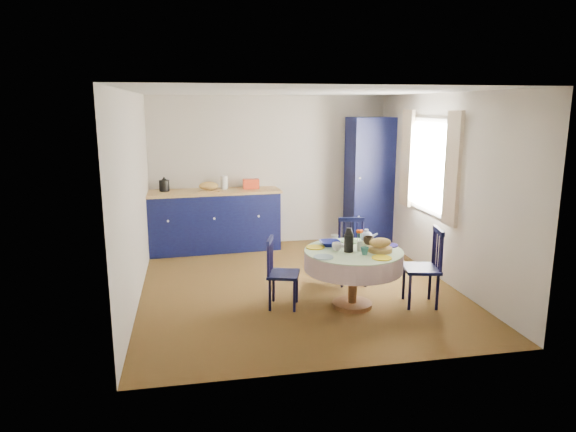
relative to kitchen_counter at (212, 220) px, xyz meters
name	(u,v)px	position (x,y,z in m)	size (l,w,h in m)	color
floor	(296,285)	(1.00, -1.96, -0.51)	(4.50, 4.50, 0.00)	black
ceiling	(297,92)	(1.00, -1.96, 1.99)	(4.50, 4.50, 0.00)	white
wall_back	(269,171)	(1.00, 0.29, 0.74)	(4.00, 0.02, 2.50)	beige
wall_left	(134,197)	(-1.00, -1.96, 0.74)	(0.02, 4.50, 2.50)	beige
wall_right	(442,188)	(3.00, -1.96, 0.74)	(0.02, 4.50, 2.50)	beige
window	(430,165)	(2.95, -1.66, 1.02)	(0.10, 1.74, 1.45)	white
kitchen_counter	(212,220)	(0.00, 0.00, 0.00)	(2.25, 0.82, 1.23)	black
pantry_cabinet	(370,182)	(2.66, -0.11, 0.57)	(0.78, 0.57, 2.15)	black
dining_table	(354,260)	(1.51, -2.80, 0.07)	(1.16, 1.14, 0.97)	#583919
chair_left	(281,272)	(0.67, -2.64, -0.08)	(0.45, 0.46, 0.83)	black
chair_far	(352,251)	(1.75, -1.99, -0.07)	(0.44, 0.42, 0.87)	black
chair_right	(425,267)	(2.35, -2.90, -0.03)	(0.47, 0.49, 0.94)	black
mug_a	(337,247)	(1.31, -2.77, 0.23)	(0.12, 0.12, 0.09)	silver
mug_b	(365,251)	(1.57, -2.99, 0.23)	(0.09, 0.09, 0.09)	#30746E
mug_c	(369,241)	(1.76, -2.59, 0.23)	(0.13, 0.13, 0.10)	black
mug_d	(335,238)	(1.39, -2.38, 0.23)	(0.09, 0.09, 0.08)	silver
cobalt_bowl	(330,243)	(1.28, -2.56, 0.21)	(0.25, 0.25, 0.06)	navy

